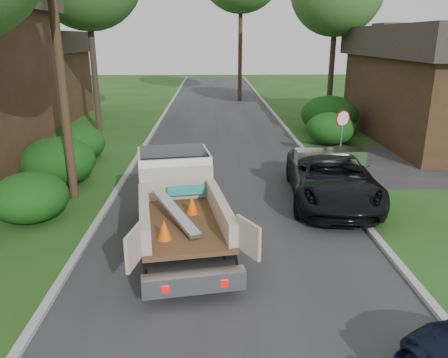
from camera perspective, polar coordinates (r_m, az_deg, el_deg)
name	(u,v)px	position (r m, az deg, el deg)	size (l,w,h in m)	color
ground	(235,264)	(11.26, 1.40, -11.06)	(120.00, 120.00, 0.00)	#264513
road	(224,159)	(20.57, -0.04, 2.57)	(8.00, 90.00, 0.02)	#28282B
curb_left	(136,159)	(20.86, -11.38, 2.58)	(0.20, 90.00, 0.12)	#9E9E99
curb_right	(310,158)	(21.07, 11.19, 2.75)	(0.20, 90.00, 0.12)	#9E9E99
stop_sign	(342,126)	(20.03, 15.19, 6.73)	(0.71, 0.32, 2.48)	slate
utility_pole	(58,47)	(15.61, -20.86, 15.79)	(2.42, 1.25, 10.00)	#382619
house_left_far	(27,74)	(34.45, -24.31, 12.40)	(7.56, 7.56, 6.00)	#382517
hedge_left_a	(30,197)	(14.78, -24.02, -2.18)	(2.34, 2.34, 1.53)	#11400E
hedge_left_b	(57,161)	(17.96, -20.93, 2.15)	(2.86, 2.86, 1.87)	#11400E
hedge_left_c	(76,143)	(21.30, -18.71, 4.49)	(2.60, 2.60, 1.70)	#11400E
hedge_right_a	(331,128)	(24.14, 13.74, 6.43)	(2.60, 2.60, 1.70)	#11400E
hedge_right_b	(329,114)	(27.13, 13.60, 8.21)	(3.38, 3.38, 2.21)	#11400E
flatbed_truck	(178,194)	(12.52, -6.09, -1.98)	(3.35, 6.19, 2.23)	black
black_pickup	(331,177)	(15.62, 13.86, 0.22)	(2.80, 6.07, 1.69)	black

